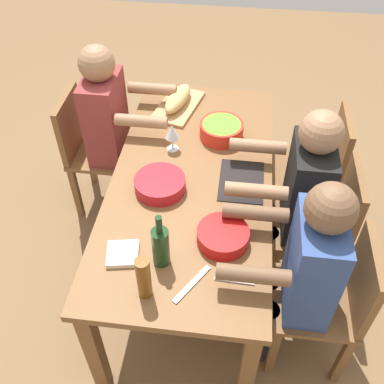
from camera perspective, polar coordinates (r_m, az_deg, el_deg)
name	(u,v)px	position (r m, az deg, el deg)	size (l,w,h in m)	color
ground_plane	(192,261)	(2.92, 0.00, -8.76)	(8.00, 8.00, 0.00)	brown
dining_table	(192,189)	(2.43, 0.00, 0.35)	(1.75, 0.84, 0.74)	brown
chair_far_center	(325,223)	(2.59, 16.54, -3.75)	(0.40, 0.40, 0.85)	brown
diner_far_center	(298,192)	(2.41, 13.30, -0.03)	(0.41, 0.53, 1.20)	#2D2D38
chair_far_left	(318,165)	(2.93, 15.79, 3.30)	(0.40, 0.40, 0.85)	brown
chair_far_right	(333,298)	(2.30, 17.52, -12.74)	(0.40, 0.40, 0.85)	brown
diner_far_right	(302,268)	(2.09, 13.83, -9.33)	(0.41, 0.53, 1.20)	#2D2D38
chair_near_left	(90,146)	(3.04, -12.90, 5.67)	(0.40, 0.40, 0.85)	brown
diner_near_left	(113,122)	(2.86, -10.06, 8.78)	(0.41, 0.53, 1.20)	#2D2D38
serving_bowl_fruit	(223,235)	(2.04, 3.96, -5.54)	(0.24, 0.24, 0.07)	red
serving_bowl_salad	(221,129)	(2.60, 3.77, 7.96)	(0.25, 0.25, 0.09)	red
serving_bowl_greens	(160,183)	(2.28, -4.11, 1.09)	(0.26, 0.26, 0.07)	#B21923
cutting_board	(178,106)	(2.86, -1.80, 10.87)	(0.40, 0.22, 0.02)	tan
bread_loaf	(178,99)	(2.83, -1.82, 11.80)	(0.32, 0.11, 0.09)	tan
wine_bottle	(161,246)	(1.92, -4.02, -6.85)	(0.08, 0.08, 0.29)	#193819
beer_bottle	(144,278)	(1.83, -6.17, -10.81)	(0.06, 0.06, 0.22)	brown
wine_glass	(172,133)	(2.47, -2.54, 7.55)	(0.08, 0.08, 0.17)	silver
placemat_far_center	(241,181)	(2.35, 6.31, 1.40)	(0.32, 0.23, 0.01)	black
fork_far_right	(234,281)	(1.95, 5.42, -11.20)	(0.02, 0.17, 0.01)	silver
carving_knife	(192,284)	(1.93, -0.01, -11.62)	(0.23, 0.02, 0.01)	silver
napkin_stack	(123,254)	(2.03, -8.81, -7.78)	(0.14, 0.14, 0.02)	white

